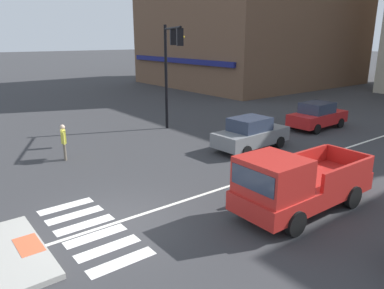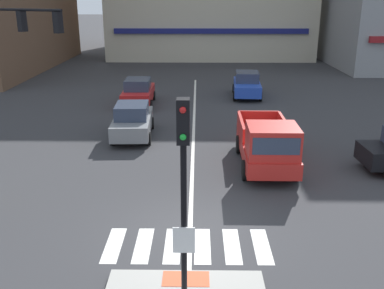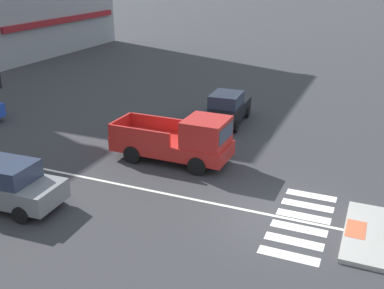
# 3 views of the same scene
# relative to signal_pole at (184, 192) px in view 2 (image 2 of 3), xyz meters

# --- Properties ---
(ground_plane) EXTENTS (300.00, 300.00, 0.00)m
(ground_plane) POSITION_rel_signal_pole_xyz_m (0.00, 3.47, -2.90)
(ground_plane) COLOR #333335
(tactile_pad_front) EXTENTS (1.10, 0.60, 0.01)m
(tactile_pad_front) POSITION_rel_signal_pole_xyz_m (0.00, 1.11, -2.75)
(tactile_pad_front) COLOR #DB5B38
(tactile_pad_front) RESTS_ON traffic_island
(signal_pole) EXTENTS (0.44, 0.38, 4.57)m
(signal_pole) POSITION_rel_signal_pole_xyz_m (0.00, 0.00, 0.00)
(signal_pole) COLOR black
(signal_pole) RESTS_ON traffic_island
(crosswalk_stripe_a) EXTENTS (0.44, 1.80, 0.01)m
(crosswalk_stripe_a) POSITION_rel_signal_pole_xyz_m (-2.01, 2.81, -2.90)
(crosswalk_stripe_a) COLOR silver
(crosswalk_stripe_a) RESTS_ON ground
(crosswalk_stripe_b) EXTENTS (0.44, 1.80, 0.01)m
(crosswalk_stripe_b) POSITION_rel_signal_pole_xyz_m (-1.21, 2.81, -2.90)
(crosswalk_stripe_b) COLOR silver
(crosswalk_stripe_b) RESTS_ON ground
(crosswalk_stripe_c) EXTENTS (0.44, 1.80, 0.01)m
(crosswalk_stripe_c) POSITION_rel_signal_pole_xyz_m (-0.40, 2.81, -2.90)
(crosswalk_stripe_c) COLOR silver
(crosswalk_stripe_c) RESTS_ON ground
(crosswalk_stripe_d) EXTENTS (0.44, 1.80, 0.01)m
(crosswalk_stripe_d) POSITION_rel_signal_pole_xyz_m (0.40, 2.81, -2.90)
(crosswalk_stripe_d) COLOR silver
(crosswalk_stripe_d) RESTS_ON ground
(crosswalk_stripe_e) EXTENTS (0.44, 1.80, 0.01)m
(crosswalk_stripe_e) POSITION_rel_signal_pole_xyz_m (1.21, 2.81, -2.90)
(crosswalk_stripe_e) COLOR silver
(crosswalk_stripe_e) RESTS_ON ground
(crosswalk_stripe_f) EXTENTS (0.44, 1.80, 0.01)m
(crosswalk_stripe_f) POSITION_rel_signal_pole_xyz_m (2.01, 2.81, -2.90)
(crosswalk_stripe_f) COLOR silver
(crosswalk_stripe_f) RESTS_ON ground
(lane_centre_line) EXTENTS (0.14, 28.00, 0.01)m
(lane_centre_line) POSITION_rel_signal_pole_xyz_m (0.05, 13.47, -2.90)
(lane_centre_line) COLOR silver
(lane_centre_line) RESTS_ON ground
(traffic_light_mast) EXTENTS (4.34, 2.13, 6.16)m
(traffic_light_mast) POSITION_rel_signal_pole_xyz_m (-7.79, 11.07, 1.38)
(traffic_light_mast) COLOR black
(traffic_light_mast) RESTS_ON ground
(car_grey_westbound_far) EXTENTS (1.99, 4.17, 1.64)m
(car_grey_westbound_far) POSITION_rel_signal_pole_xyz_m (-2.84, 12.52, -2.09)
(car_grey_westbound_far) COLOR slate
(car_grey_westbound_far) RESTS_ON ground
(car_red_westbound_distant) EXTENTS (1.90, 4.13, 1.64)m
(car_red_westbound_distant) POSITION_rel_signal_pole_xyz_m (-3.41, 19.01, -2.09)
(car_red_westbound_distant) COLOR red
(car_red_westbound_distant) RESTS_ON ground
(car_blue_eastbound_distant) EXTENTS (2.03, 4.19, 1.64)m
(car_blue_eastbound_distant) POSITION_rel_signal_pole_xyz_m (3.52, 21.48, -2.09)
(car_blue_eastbound_distant) COLOR #2347B7
(car_blue_eastbound_distant) RESTS_ON ground
(pickup_truck_red_eastbound_mid) EXTENTS (2.10, 5.12, 2.08)m
(pickup_truck_red_eastbound_mid) POSITION_rel_signal_pole_xyz_m (2.94, 8.44, -1.93)
(pickup_truck_red_eastbound_mid) COLOR red
(pickup_truck_red_eastbound_mid) RESTS_ON ground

